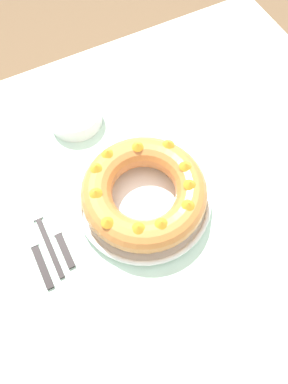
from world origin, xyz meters
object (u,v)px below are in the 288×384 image
at_px(serving_dish, 144,201).
at_px(cake_knife, 59,236).
at_px(serving_knife, 35,248).
at_px(bundt_cake, 144,192).
at_px(fork, 43,230).
at_px(side_bowl, 75,116).

distance_m(serving_dish, cake_knife, 0.21).
bearing_deg(serving_dish, serving_knife, 177.44).
height_order(serving_dish, cake_knife, serving_dish).
bearing_deg(bundt_cake, fork, 169.45).
height_order(fork, cake_knife, cake_knife).
distance_m(serving_knife, cake_knife, 0.06).
relative_size(bundt_cake, cake_knife, 1.47).
relative_size(bundt_cake, side_bowl, 2.04).
height_order(serving_dish, side_bowl, side_bowl).
height_order(serving_knife, cake_knife, same).
bearing_deg(serving_dish, cake_knife, 175.81).
distance_m(serving_knife, side_bowl, 0.36).
distance_m(fork, side_bowl, 0.32).
xyz_separation_m(bundt_cake, fork, (-0.24, 0.04, -0.06)).
xyz_separation_m(fork, side_bowl, (0.19, 0.26, 0.02)).
height_order(serving_knife, side_bowl, side_bowl).
bearing_deg(side_bowl, fork, -126.32).
xyz_separation_m(bundt_cake, serving_knife, (-0.27, 0.01, -0.06)).
bearing_deg(cake_knife, side_bowl, 61.73).
bearing_deg(side_bowl, serving_dish, -80.47).
relative_size(serving_knife, side_bowl, 1.64).
bearing_deg(serving_dish, bundt_cake, 98.73).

